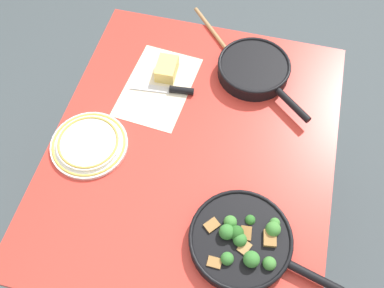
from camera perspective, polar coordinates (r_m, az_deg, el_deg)
The scene contains 9 objects.
ground_plane at distance 2.08m, azimuth 0.00°, elevation -11.09°, with size 14.00×14.00×0.00m, color #424C51.
dining_table_red at distance 1.46m, azimuth 0.00°, elevation -2.21°, with size 1.09×0.91×0.76m.
skillet_broccoli at distance 1.24m, azimuth 6.72°, elevation -12.63°, with size 0.29×0.44×0.07m.
skillet_eggs at distance 1.55m, azimuth 8.30°, elevation 9.83°, with size 0.32×0.35×0.06m.
wooden_spoon at distance 1.63m, azimuth 4.66°, elevation 12.43°, with size 0.32×0.29×0.02m.
parchment_sheet at distance 1.52m, azimuth -4.54°, elevation 7.66°, with size 0.36×0.25×0.00m.
grater_knife at distance 1.50m, azimuth -2.77°, elevation 7.26°, with size 0.05×0.23×0.02m.
cheese_block at distance 1.54m, azimuth -3.39°, elevation 9.97°, with size 0.10×0.07×0.05m.
dinner_plate_stack at distance 1.41m, azimuth -13.60°, elevation 0.06°, with size 0.25×0.25×0.03m.
Camera 1 is at (0.67, 0.17, 1.96)m, focal length 40.00 mm.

